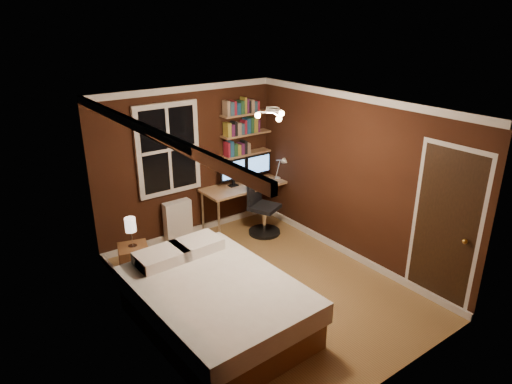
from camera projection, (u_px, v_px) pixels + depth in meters
floor at (266, 287)px, 6.30m from camera, size 4.20×4.20×0.00m
wall_back at (188, 163)px, 7.42m from camera, size 3.20×0.04×2.50m
wall_left at (150, 237)px, 4.96m from camera, size 0.04×4.20×2.50m
wall_right at (352, 178)px, 6.73m from camera, size 0.04×4.20×2.50m
ceiling at (268, 106)px, 5.39m from camera, size 3.20×4.20×0.02m
window at (168, 149)px, 7.09m from camera, size 1.06×0.06×1.46m
door at (444, 230)px, 5.64m from camera, size 0.03×0.82×2.05m
door_knob at (465, 241)px, 5.41m from camera, size 0.06×0.06×0.06m
ceiling_fixture at (273, 116)px, 5.35m from camera, size 0.44×0.44×0.18m
bookshelf_lower at (246, 154)px, 7.93m from camera, size 0.92×0.22×0.03m
books_row_lower at (246, 146)px, 7.88m from camera, size 0.42×0.16×0.23m
bookshelf_middle at (246, 134)px, 7.80m from camera, size 0.92×0.22×0.03m
books_row_middle at (246, 126)px, 7.75m from camera, size 0.60×0.16×0.23m
bookshelf_upper at (246, 114)px, 7.67m from camera, size 0.92×0.22×0.03m
books_row_upper at (246, 106)px, 7.62m from camera, size 0.66×0.16×0.23m
bed at (215, 303)px, 5.40m from camera, size 1.67×2.26×0.75m
nightstand at (134, 262)px, 6.43m from camera, size 0.49×0.49×0.50m
bedside_lamp at (131, 232)px, 6.26m from camera, size 0.15×0.15×0.44m
radiator at (178, 221)px, 7.49m from camera, size 0.46×0.16×0.69m
desk at (247, 188)px, 7.90m from camera, size 1.62×0.61×0.77m
monitor_left at (233, 173)px, 7.72m from camera, size 0.50×0.12×0.46m
monitor_right at (258, 167)px, 8.02m from camera, size 0.50×0.12×0.46m
desk_lamp at (281, 168)px, 8.02m from camera, size 0.14×0.32×0.44m
office_chair at (262, 213)px, 7.73m from camera, size 0.58×0.58×0.98m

